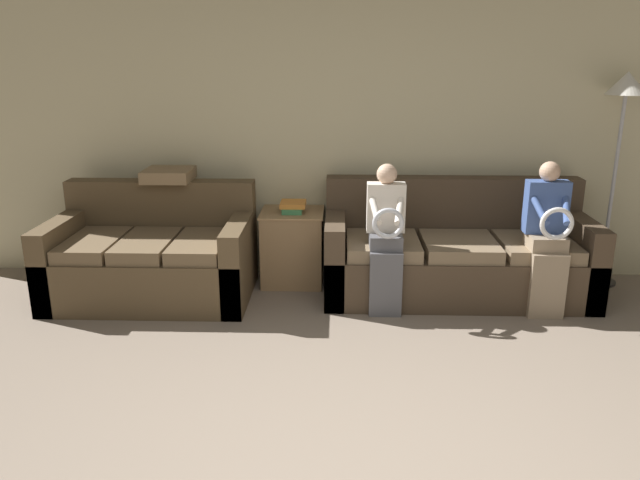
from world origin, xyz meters
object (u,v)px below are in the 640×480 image
at_px(throw_pillow, 169,175).
at_px(child_left_seated, 386,233).
at_px(child_right_seated, 547,234).
at_px(floor_lamp, 624,106).
at_px(couch_side, 154,259).
at_px(couch_main, 455,256).
at_px(book_stack, 293,206).
at_px(side_shelf, 293,246).

bearing_deg(throw_pillow, child_left_seated, -18.04).
xyz_separation_m(child_right_seated, floor_lamp, (0.74, 0.65, 0.91)).
height_order(couch_side, throw_pillow, throw_pillow).
relative_size(couch_side, child_left_seated, 1.40).
distance_m(couch_main, book_stack, 1.45).
distance_m(couch_side, book_stack, 1.26).
bearing_deg(child_left_seated, floor_lamp, 18.34).
bearing_deg(couch_side, book_stack, 17.29).
height_order(child_right_seated, floor_lamp, floor_lamp).
bearing_deg(book_stack, couch_main, -9.02).
xyz_separation_m(child_right_seated, side_shelf, (-2.01, 0.60, -0.31)).
bearing_deg(couch_side, child_right_seated, -4.46).
height_order(child_left_seated, side_shelf, child_left_seated).
distance_m(child_right_seated, book_stack, 2.09).
bearing_deg(child_right_seated, child_left_seated, -179.94).
distance_m(couch_side, side_shelf, 1.19).
height_order(child_left_seated, child_right_seated, child_right_seated).
bearing_deg(throw_pillow, couch_main, -4.98).
bearing_deg(couch_main, couch_side, -176.90).
bearing_deg(child_left_seated, couch_main, 31.84).
bearing_deg(floor_lamp, child_left_seated, -161.66).
relative_size(couch_side, book_stack, 6.22).
distance_m(couch_main, side_shelf, 1.41).
bearing_deg(couch_main, floor_lamp, 11.28).
bearing_deg(book_stack, child_right_seated, -16.74).
height_order(couch_main, book_stack, couch_main).
relative_size(floor_lamp, throw_pillow, 4.56).
relative_size(child_left_seated, floor_lamp, 0.63).
height_order(couch_main, couch_side, couch_main).
relative_size(child_right_seated, floor_lamp, 0.65).
distance_m(couch_side, child_left_seated, 1.95).
bearing_deg(couch_main, child_right_seated, -31.75).
bearing_deg(child_left_seated, side_shelf, 142.16).
distance_m(child_right_seated, throw_pillow, 3.15).
relative_size(child_left_seated, child_right_seated, 0.98).
xyz_separation_m(couch_main, child_right_seated, (0.62, -0.38, 0.31)).
bearing_deg(floor_lamp, couch_side, -174.02).
bearing_deg(side_shelf, couch_main, -8.85).
bearing_deg(throw_pillow, child_right_seated, -10.98).
distance_m(couch_side, throw_pillow, 0.74).
bearing_deg(throw_pillow, book_stack, 0.33).
distance_m(book_stack, floor_lamp, 2.87).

